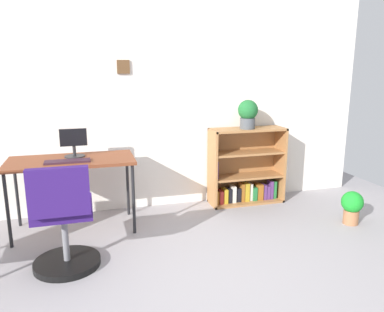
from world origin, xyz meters
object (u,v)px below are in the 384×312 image
bookshelf_low (245,170)px  monitor (74,144)px  desk (71,165)px  potted_plant_floor (352,206)px  keyboard (68,161)px  office_chair (64,225)px  potted_plant_on_shelf (248,113)px

bookshelf_low → monitor: bearing=-173.7°
desk → potted_plant_floor: size_ratio=3.42×
desk → keyboard: size_ratio=2.90×
monitor → keyboard: (-0.06, -0.20, -0.12)m
monitor → potted_plant_floor: size_ratio=0.81×
desk → bookshelf_low: (1.92, 0.29, -0.28)m
bookshelf_low → potted_plant_floor: 1.21m
keyboard → bookshelf_low: bookshelf_low is taller
desk → monitor: monitor is taller
monitor → bookshelf_low: monitor is taller
office_chair → bookshelf_low: bookshelf_low is taller
monitor → potted_plant_floor: bearing=-15.0°
monitor → potted_plant_on_shelf: (1.87, 0.15, 0.22)m
office_chair → desk: bearing=85.8°
office_chair → potted_plant_on_shelf: potted_plant_on_shelf is taller
desk → potted_plant_floor: desk is taller
keyboard → bookshelf_low: (1.94, 0.41, -0.34)m
bookshelf_low → potted_plant_floor: (0.77, -0.92, -0.19)m
office_chair → bookshelf_low: (1.97, 1.07, -0.00)m
potted_plant_on_shelf → keyboard: bearing=-169.5°
potted_plant_floor → office_chair: bearing=-176.8°
desk → office_chair: size_ratio=1.33×
keyboard → office_chair: 0.74m
monitor → potted_plant_on_shelf: bearing=4.7°
monitor → bookshelf_low: size_ratio=0.31×
desk → monitor: (0.03, 0.09, 0.19)m
bookshelf_low → potted_plant_on_shelf: size_ratio=2.72×
desk → monitor: 0.21m
keyboard → potted_plant_on_shelf: bearing=10.5°
monitor → bookshelf_low: 1.95m
keyboard → potted_plant_floor: 2.81m
keyboard → potted_plant_on_shelf: potted_plant_on_shelf is taller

